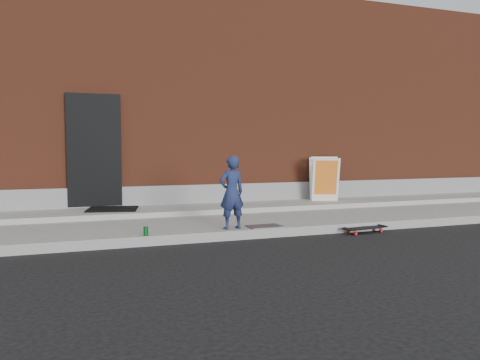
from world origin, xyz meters
name	(u,v)px	position (x,y,z in m)	size (l,w,h in m)	color
ground	(272,238)	(0.00, 0.00, 0.00)	(80.00, 80.00, 0.00)	black
sidewalk	(241,220)	(0.00, 1.50, 0.07)	(20.00, 3.00, 0.15)	slate
apron	(226,208)	(0.00, 2.40, 0.20)	(20.00, 1.20, 0.10)	gray
building	(179,113)	(0.00, 6.99, 2.50)	(20.00, 8.10, 5.00)	brown
child	(232,192)	(-0.61, 0.20, 0.74)	(0.43, 0.28, 1.17)	#1C264F
skateboard	(365,228)	(1.68, -0.12, 0.08)	(0.86, 0.34, 0.09)	red
pizza_sign	(324,179)	(2.38, 2.53, 0.75)	(0.80, 0.86, 1.00)	white
soda_can	(146,231)	(-2.00, 0.05, 0.22)	(0.07, 0.07, 0.14)	#1C8D34
doormat	(113,209)	(-2.30, 2.46, 0.26)	(0.93, 0.75, 0.03)	black
utility_plate	(265,226)	(-0.04, 0.20, 0.16)	(0.56, 0.36, 0.02)	#535358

